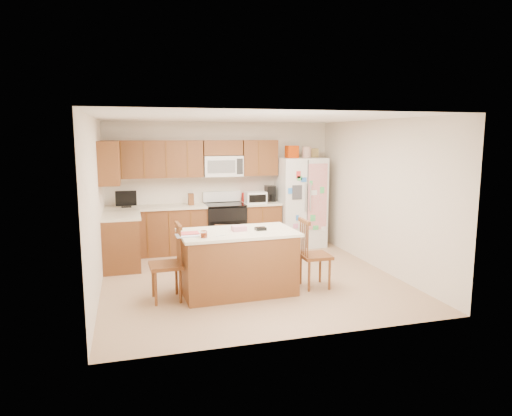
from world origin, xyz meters
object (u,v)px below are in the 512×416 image
object	(u,v)px
island	(238,262)
windsor_chair_back	(228,251)
windsor_chair_right	(313,255)
refrigerator	(300,201)
stove	(225,226)
windsor_chair_left	(168,264)

from	to	relation	value
island	windsor_chair_back	size ratio (longest dim) A/B	2.00
windsor_chair_back	windsor_chair_right	world-z (taller)	windsor_chair_right
refrigerator	island	size ratio (longest dim) A/B	1.19
island	windsor_chair_right	distance (m)	1.14
stove	refrigerator	xyz separation A→B (m)	(1.57, -0.06, 0.45)
stove	windsor_chair_left	size ratio (longest dim) A/B	1.07
stove	windsor_chair_back	distance (m)	1.76
stove	windsor_chair_right	distance (m)	2.72
windsor_chair_back	windsor_chair_right	xyz separation A→B (m)	(1.11, -0.87, 0.08)
refrigerator	windsor_chair_right	world-z (taller)	refrigerator
windsor_chair_left	windsor_chair_back	bearing A→B (deg)	39.40
stove	windsor_chair_back	xyz separation A→B (m)	(-0.31, -1.73, -0.07)
windsor_chair_left	windsor_chair_right	xyz separation A→B (m)	(2.12, -0.04, -0.01)
stove	refrigerator	distance (m)	1.63
windsor_chair_right	windsor_chair_left	bearing A→B (deg)	179.04
stove	island	size ratio (longest dim) A/B	0.66
windsor_chair_left	windsor_chair_back	world-z (taller)	windsor_chair_left
island	windsor_chair_left	bearing A→B (deg)	-177.40
island	windsor_chair_back	world-z (taller)	island
stove	windsor_chair_right	world-z (taller)	stove
island	refrigerator	bearing A→B (deg)	52.18
island	windsor_chair_back	xyz separation A→B (m)	(0.02, 0.79, -0.05)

